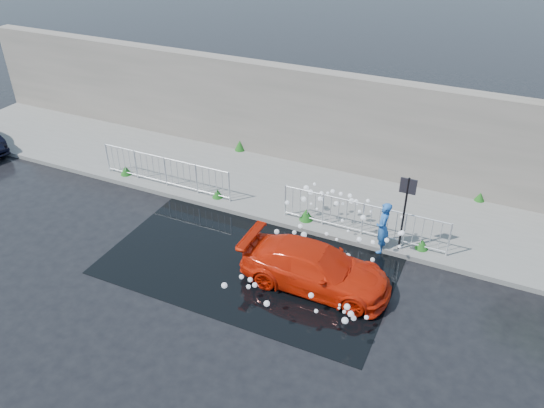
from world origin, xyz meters
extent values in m
plane|color=black|center=(0.00, 0.00, 0.00)|extent=(90.00, 90.00, 0.00)
cube|color=#62625E|center=(0.00, 5.00, 0.07)|extent=(30.00, 4.00, 0.15)
cube|color=#62625E|center=(0.00, 3.00, 0.08)|extent=(30.00, 0.25, 0.16)
cube|color=#655E55|center=(0.00, 7.20, 1.90)|extent=(30.00, 0.60, 3.50)
cube|color=black|center=(0.50, 1.00, 0.01)|extent=(8.00, 5.00, 0.01)
cylinder|color=black|center=(4.20, 3.10, 1.25)|extent=(0.06, 0.06, 2.50)
cube|color=black|center=(4.20, 3.10, 2.25)|extent=(0.45, 0.04, 0.45)
cylinder|color=silver|center=(-6.50, 3.35, 0.70)|extent=(0.05, 0.05, 1.10)
cylinder|color=silver|center=(-1.50, 3.35, 0.70)|extent=(0.05, 0.05, 1.10)
cylinder|color=silver|center=(-4.00, 3.35, 1.22)|extent=(5.00, 0.04, 0.04)
cylinder|color=silver|center=(-4.00, 3.35, 0.27)|extent=(5.00, 0.04, 0.04)
cylinder|color=silver|center=(0.50, 3.35, 0.70)|extent=(0.05, 0.05, 1.10)
cylinder|color=silver|center=(5.50, 3.35, 0.70)|extent=(0.05, 0.05, 1.10)
cylinder|color=silver|center=(3.00, 3.35, 1.22)|extent=(5.00, 0.04, 0.04)
cylinder|color=silver|center=(3.00, 3.35, 0.27)|extent=(5.00, 0.04, 0.04)
cone|color=#124211|center=(-5.80, 3.40, 0.32)|extent=(0.40, 0.40, 0.33)
cone|color=#124211|center=(-2.00, 3.40, 0.31)|extent=(0.36, 0.36, 0.31)
cone|color=#124211|center=(1.20, 3.40, 0.34)|extent=(0.44, 0.44, 0.38)
cone|color=#124211|center=(4.80, 3.40, 0.30)|extent=(0.38, 0.38, 0.31)
cone|color=#124211|center=(-3.00, 6.90, 0.35)|extent=(0.42, 0.42, 0.41)
cone|color=#124211|center=(6.00, 6.90, 0.30)|extent=(0.34, 0.34, 0.30)
sphere|color=white|center=(3.19, 3.51, 0.93)|extent=(0.09, 0.09, 0.09)
sphere|color=white|center=(3.74, 1.89, 0.45)|extent=(0.12, 0.12, 0.12)
sphere|color=white|center=(3.94, 1.62, 0.20)|extent=(0.12, 0.12, 0.12)
sphere|color=white|center=(4.27, 2.89, 0.87)|extent=(0.14, 0.14, 0.14)
sphere|color=white|center=(3.58, 2.44, 0.64)|extent=(0.13, 0.13, 0.13)
sphere|color=white|center=(2.96, 3.96, 0.98)|extent=(0.12, 0.12, 0.12)
sphere|color=white|center=(1.58, 3.63, 1.08)|extent=(0.13, 0.13, 0.13)
sphere|color=white|center=(2.13, 3.84, 1.09)|extent=(0.12, 0.12, 0.12)
sphere|color=white|center=(1.85, 3.91, 1.07)|extent=(0.14, 0.14, 0.14)
sphere|color=white|center=(2.53, 3.68, 1.02)|extent=(0.17, 0.17, 0.17)
sphere|color=white|center=(3.07, 1.80, 0.43)|extent=(0.15, 0.15, 0.15)
sphere|color=white|center=(1.17, 3.78, 0.94)|extent=(0.17, 0.17, 0.17)
sphere|color=white|center=(2.14, 3.39, 1.00)|extent=(0.15, 0.15, 0.15)
sphere|color=white|center=(4.20, 2.94, 0.80)|extent=(0.13, 0.13, 0.13)
sphere|color=white|center=(3.72, 3.13, 0.81)|extent=(0.07, 0.07, 0.07)
sphere|color=white|center=(1.65, 3.06, 0.86)|extent=(0.08, 0.08, 0.08)
sphere|color=white|center=(2.66, 3.73, 1.02)|extent=(0.13, 0.13, 0.13)
sphere|color=white|center=(4.20, 3.09, 0.73)|extent=(0.07, 0.07, 0.07)
sphere|color=white|center=(0.84, 1.95, 0.50)|extent=(0.15, 0.15, 0.15)
sphere|color=white|center=(2.33, 3.46, 0.99)|extent=(0.09, 0.09, 0.09)
sphere|color=white|center=(3.04, 3.25, 0.82)|extent=(0.16, 0.16, 0.16)
sphere|color=white|center=(1.67, 2.03, 0.58)|extent=(0.18, 0.18, 0.18)
sphere|color=white|center=(3.72, 3.07, 0.80)|extent=(0.06, 0.06, 0.06)
sphere|color=white|center=(1.63, 3.40, 1.03)|extent=(0.15, 0.15, 0.15)
sphere|color=white|center=(1.01, 3.80, 1.04)|extent=(0.18, 0.18, 0.18)
sphere|color=white|center=(4.29, 2.62, 0.58)|extent=(0.10, 0.10, 0.10)
sphere|color=white|center=(1.56, 2.07, 0.37)|extent=(0.08, 0.08, 0.08)
sphere|color=white|center=(2.27, 2.26, 0.64)|extent=(0.11, 0.11, 0.11)
sphere|color=white|center=(1.08, 3.44, 0.85)|extent=(0.17, 0.17, 0.17)
sphere|color=white|center=(2.41, 3.88, 1.07)|extent=(0.13, 0.13, 0.13)
sphere|color=white|center=(3.18, 2.44, 0.61)|extent=(0.15, 0.15, 0.15)
sphere|color=white|center=(1.76, 3.69, 1.10)|extent=(0.09, 0.09, 0.09)
sphere|color=white|center=(2.91, 3.26, 1.00)|extent=(0.10, 0.10, 0.10)
sphere|color=white|center=(3.90, 2.73, 0.61)|extent=(0.14, 0.14, 0.14)
sphere|color=white|center=(2.51, 2.92, 0.77)|extent=(0.09, 0.09, 0.09)
sphere|color=white|center=(1.40, 2.39, 0.58)|extent=(0.14, 0.14, 0.14)
sphere|color=white|center=(2.68, 3.76, 0.91)|extent=(0.08, 0.08, 0.08)
sphere|color=white|center=(4.08, 3.62, 0.91)|extent=(0.09, 0.09, 0.09)
sphere|color=white|center=(2.79, 2.65, 0.65)|extent=(0.08, 0.08, 0.08)
sphere|color=white|center=(2.56, 2.31, 0.50)|extent=(0.09, 0.09, 0.09)
sphere|color=white|center=(1.21, 4.00, 1.13)|extent=(0.10, 0.10, 0.10)
sphere|color=white|center=(1.39, 3.26, 0.86)|extent=(0.08, 0.08, 0.08)
sphere|color=white|center=(0.73, 2.97, 0.89)|extent=(0.14, 0.14, 0.14)
sphere|color=white|center=(1.31, 2.16, 0.47)|extent=(0.13, 0.13, 0.13)
sphere|color=white|center=(0.89, -1.21, 0.93)|extent=(0.15, 0.15, 0.15)
sphere|color=white|center=(1.60, -0.99, 1.03)|extent=(0.13, 0.13, 0.13)
sphere|color=white|center=(3.19, -1.01, 0.83)|extent=(0.09, 0.09, 0.09)
sphere|color=white|center=(3.94, -0.74, 0.81)|extent=(0.15, 0.15, 0.15)
sphere|color=white|center=(4.00, -0.68, 0.66)|extent=(0.13, 0.13, 0.13)
sphere|color=white|center=(3.49, -0.11, 0.38)|extent=(0.07, 0.07, 0.07)
sphere|color=white|center=(0.76, -0.12, 0.33)|extent=(0.13, 0.13, 0.13)
sphere|color=white|center=(1.12, -0.32, 0.51)|extent=(0.13, 0.13, 0.13)
sphere|color=white|center=(4.20, -0.23, 0.37)|extent=(0.11, 0.11, 0.11)
sphere|color=white|center=(2.06, -1.27, 0.84)|extent=(0.15, 0.15, 0.15)
sphere|color=white|center=(1.17, -0.49, 0.43)|extent=(0.12, 0.12, 0.12)
sphere|color=white|center=(3.52, -0.25, 0.41)|extent=(0.06, 0.06, 0.06)
sphere|color=white|center=(2.80, -0.31, 0.60)|extent=(0.14, 0.14, 0.14)
sphere|color=white|center=(3.63, -0.16, 0.26)|extent=(0.10, 0.10, 0.10)
sphere|color=white|center=(3.92, -1.15, 0.96)|extent=(0.16, 0.16, 0.16)
sphere|color=white|center=(3.71, -0.23, 0.51)|extent=(0.16, 0.16, 0.16)
imported|color=red|center=(2.51, 0.76, 0.58)|extent=(4.04, 1.68, 1.17)
imported|color=#2057A4|center=(3.69, 3.00, 0.80)|extent=(0.49, 0.65, 1.61)
camera|label=1|loc=(6.08, -9.63, 9.38)|focal=35.00mm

